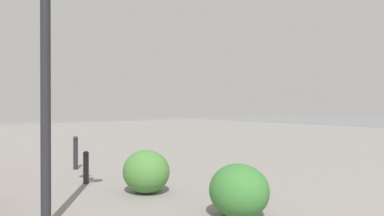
# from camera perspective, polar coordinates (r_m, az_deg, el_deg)

# --- Properties ---
(lamppost) EXTENTS (0.98, 0.28, 4.31)m
(lamppost) POSITION_cam_1_polar(r_m,az_deg,el_deg) (5.78, -21.25, 11.62)
(lamppost) COLOR #232328
(lamppost) RESTS_ON ground
(bollard_near) EXTENTS (0.13, 0.13, 0.71)m
(bollard_near) POSITION_cam_1_polar(r_m,az_deg,el_deg) (8.66, -15.71, -8.50)
(bollard_near) COLOR #232328
(bollard_near) RESTS_ON ground
(bollard_mid) EXTENTS (0.13, 0.13, 0.89)m
(bollard_mid) POSITION_cam_1_polar(r_m,az_deg,el_deg) (10.63, -17.16, -6.37)
(bollard_mid) COLOR #232328
(bollard_mid) RESTS_ON ground
(shrub_low) EXTENTS (0.99, 0.89, 0.84)m
(shrub_low) POSITION_cam_1_polar(r_m,az_deg,el_deg) (7.54, -6.93, -9.50)
(shrub_low) COLOR #477F38
(shrub_low) RESTS_ON ground
(shrub_round) EXTENTS (0.97, 0.87, 0.82)m
(shrub_round) POSITION_cam_1_polar(r_m,az_deg,el_deg) (5.93, 7.10, -12.29)
(shrub_round) COLOR #387533
(shrub_round) RESTS_ON ground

